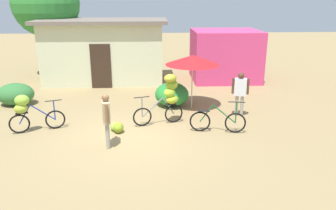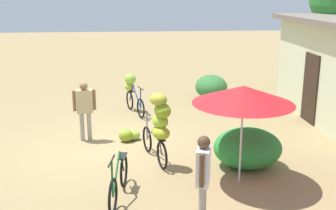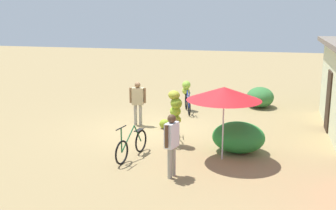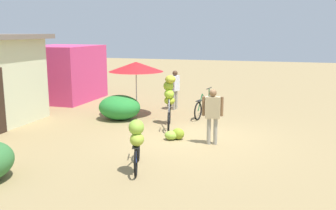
% 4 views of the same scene
% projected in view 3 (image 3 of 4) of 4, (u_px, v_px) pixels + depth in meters
% --- Properties ---
extents(ground_plane, '(60.00, 60.00, 0.00)m').
position_uv_depth(ground_plane, '(151.00, 130.00, 13.94)').
color(ground_plane, '#937C51').
extents(hedge_bush_front_left, '(1.38, 1.13, 0.84)m').
position_uv_depth(hedge_bush_front_left, '(260.00, 97.00, 17.21)').
color(hedge_bush_front_left, '#347136').
rests_on(hedge_bush_front_left, ground).
extents(hedge_bush_front_right, '(1.28, 1.49, 0.87)m').
position_uv_depth(hedge_bush_front_right, '(238.00, 137.00, 11.64)').
color(hedge_bush_front_right, '#288233').
rests_on(hedge_bush_front_right, ground).
extents(market_umbrella, '(1.97, 1.97, 1.99)m').
position_uv_depth(market_umbrella, '(224.00, 94.00, 10.75)').
color(market_umbrella, beige).
rests_on(market_umbrella, ground).
extents(bicycle_leftmost, '(1.58, 0.65, 1.21)m').
position_uv_depth(bicycle_leftmost, '(187.00, 93.00, 16.47)').
color(bicycle_leftmost, black).
rests_on(bicycle_leftmost, ground).
extents(bicycle_near_pile, '(1.64, 0.65, 1.65)m').
position_uv_depth(bicycle_near_pile, '(175.00, 112.00, 12.22)').
color(bicycle_near_pile, black).
rests_on(bicycle_near_pile, ground).
extents(bicycle_center_loaded, '(1.70, 0.33, 1.00)m').
position_uv_depth(bicycle_center_loaded, '(132.00, 145.00, 11.18)').
color(bicycle_center_loaded, black).
rests_on(bicycle_center_loaded, ground).
extents(banana_pile_on_ground, '(0.47, 0.58, 0.33)m').
position_uv_depth(banana_pile_on_ground, '(167.00, 124.00, 14.09)').
color(banana_pile_on_ground, '#90BA3E').
rests_on(banana_pile_on_ground, ground).
extents(person_vendor, '(0.56, 0.30, 1.55)m').
position_uv_depth(person_vendor, '(172.00, 139.00, 9.75)').
color(person_vendor, gray).
rests_on(person_vendor, ground).
extents(person_bystander, '(0.26, 0.57, 1.53)m').
position_uv_depth(person_bystander, '(138.00, 99.00, 14.33)').
color(person_bystander, gray).
rests_on(person_bystander, ground).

